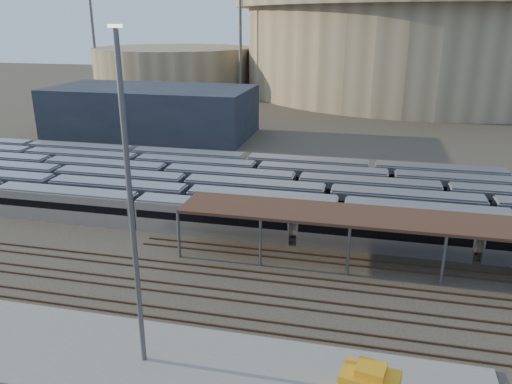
{
  "coord_description": "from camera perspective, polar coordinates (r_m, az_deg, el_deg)",
  "views": [
    {
      "loc": [
        10.28,
        -42.43,
        23.34
      ],
      "look_at": [
        -2.36,
        12.0,
        3.97
      ],
      "focal_mm": 35.0,
      "sensor_mm": 36.0,
      "label": 1
    }
  ],
  "objects": [
    {
      "name": "ground",
      "position": [
        49.51,
        -0.48,
        -9.01
      ],
      "size": [
        420.0,
        420.0,
        0.0
      ],
      "primitive_type": "plane",
      "color": "#383026",
      "rests_on": "ground"
    },
    {
      "name": "apron",
      "position": [
        39.06,
        -13.51,
        -18.0
      ],
      "size": [
        50.0,
        9.0,
        0.2
      ],
      "primitive_type": "cube",
      "color": "gray",
      "rests_on": "ground"
    },
    {
      "name": "subway_trains",
      "position": [
        65.32,
        3.97,
        -0.18
      ],
      "size": [
        127.52,
        23.9,
        3.6
      ],
      "color": "silver",
      "rests_on": "ground"
    },
    {
      "name": "inspection_shed",
      "position": [
        51.29,
        25.37,
        -3.8
      ],
      "size": [
        60.3,
        6.0,
        5.3
      ],
      "color": "#56565B",
      "rests_on": "ground"
    },
    {
      "name": "empty_tracks",
      "position": [
        45.25,
        -2.0,
        -11.81
      ],
      "size": [
        170.0,
        9.62,
        0.18
      ],
      "color": "#4C3323",
      "rests_on": "ground"
    },
    {
      "name": "stadium",
      "position": [
        183.15,
        18.42,
        16.05
      ],
      "size": [
        124.0,
        124.0,
        32.5
      ],
      "color": "gray",
      "rests_on": "ground"
    },
    {
      "name": "secondary_arena",
      "position": [
        186.92,
        -9.34,
        13.87
      ],
      "size": [
        56.0,
        56.0,
        14.0
      ],
      "primitive_type": "cylinder",
      "color": "gray",
      "rests_on": "ground"
    },
    {
      "name": "service_building",
      "position": [
        108.99,
        -11.83,
        9.04
      ],
      "size": [
        42.0,
        20.0,
        10.0
      ],
      "primitive_type": "cube",
      "color": "#1E232D",
      "rests_on": "ground"
    },
    {
      "name": "floodlight_0",
      "position": [
        157.68,
        -1.82,
        18.14
      ],
      "size": [
        4.0,
        1.0,
        38.4
      ],
      "color": "#56565B",
      "rests_on": "ground"
    },
    {
      "name": "floodlight_1",
      "position": [
        188.33,
        -18.18,
        17.41
      ],
      "size": [
        4.0,
        1.0,
        38.4
      ],
      "color": "#56565B",
      "rests_on": "ground"
    },
    {
      "name": "floodlight_3",
      "position": [
        203.46,
        7.74,
        18.21
      ],
      "size": [
        4.0,
        1.0,
        38.4
      ],
      "color": "#56565B",
      "rests_on": "ground"
    },
    {
      "name": "yard_light_pole",
      "position": [
        33.15,
        -14.08,
        -1.99
      ],
      "size": [
        0.8,
        0.36,
        22.89
      ],
      "color": "#56565B",
      "rests_on": "apron"
    }
  ]
}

